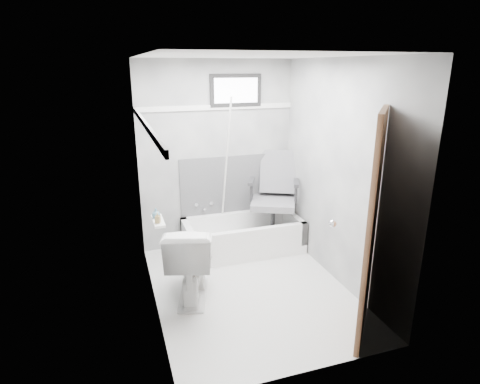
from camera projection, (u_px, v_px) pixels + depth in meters
name	position (u px, v px, depth m)	size (l,w,h in m)	color
floor	(250.00, 289.00, 4.35)	(2.60, 2.60, 0.00)	silver
ceiling	(252.00, 56.00, 3.62)	(2.60, 2.60, 0.00)	silver
wall_back	(217.00, 156.00, 5.16)	(2.00, 0.02, 2.40)	slate
wall_front	(313.00, 232.00, 2.81)	(2.00, 0.02, 2.40)	slate
wall_left	(149.00, 192.00, 3.69)	(0.02, 2.60, 2.40)	slate
wall_right	(339.00, 175.00, 4.28)	(0.02, 2.60, 2.40)	slate
bathtub	(243.00, 236.00, 5.19)	(1.50, 0.70, 0.42)	white
office_chair	(273.00, 197.00, 5.20)	(0.65, 0.65, 1.13)	#5C5C60
toilet	(191.00, 260.00, 4.10)	(0.47, 0.84, 0.82)	white
door	(421.00, 239.00, 3.18)	(0.78, 0.78, 2.00)	brown
window	(236.00, 90.00, 4.97)	(0.66, 0.04, 0.40)	black
backerboard	(236.00, 184.00, 5.35)	(1.50, 0.02, 0.78)	#4C4C4F
trim_back	(216.00, 107.00, 4.96)	(2.00, 0.02, 0.06)	white
trim_left	(145.00, 125.00, 3.50)	(0.02, 2.60, 0.06)	white
pole	(226.00, 172.00, 5.00)	(0.02, 0.02, 1.95)	silver
shelf	(158.00, 221.00, 3.82)	(0.10, 0.32, 0.03)	white
soap_bottle_a	(158.00, 218.00, 3.72)	(0.05, 0.05, 0.10)	olive
soap_bottle_b	(156.00, 213.00, 3.85)	(0.08, 0.08, 0.10)	slate
faucet	(204.00, 206.00, 5.27)	(0.26, 0.10, 0.16)	silver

